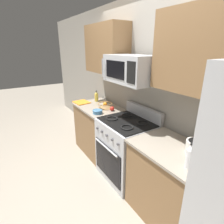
# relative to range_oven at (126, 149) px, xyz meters

# --- Properties ---
(ground_plane) EXTENTS (16.00, 16.00, 0.00)m
(ground_plane) POSITION_rel_range_oven_xyz_m (0.00, -0.68, -0.47)
(ground_plane) COLOR gray
(wall_back) EXTENTS (8.00, 0.10, 2.60)m
(wall_back) POSITION_rel_range_oven_xyz_m (0.00, 0.40, 0.83)
(wall_back) COLOR #9E998E
(wall_back) RESTS_ON ground
(counter_left) EXTENTS (0.96, 0.66, 0.91)m
(counter_left) POSITION_rel_range_oven_xyz_m (-0.87, -0.00, -0.02)
(counter_left) COLOR olive
(counter_left) RESTS_ON ground
(range_oven) EXTENTS (0.76, 0.70, 1.09)m
(range_oven) POSITION_rel_range_oven_xyz_m (0.00, 0.00, 0.00)
(range_oven) COLOR #B2B5BA
(range_oven) RESTS_ON ground
(counter_right) EXTENTS (0.84, 0.66, 0.91)m
(counter_right) POSITION_rel_range_oven_xyz_m (0.81, -0.00, -0.02)
(counter_right) COLOR olive
(counter_right) RESTS_ON ground
(microwave) EXTENTS (0.74, 0.44, 0.35)m
(microwave) POSITION_rel_range_oven_xyz_m (-0.00, 0.03, 1.18)
(microwave) COLOR #B2B5BA
(upper_cabinets_left) EXTENTS (0.95, 0.34, 0.78)m
(upper_cabinets_left) POSITION_rel_range_oven_xyz_m (-0.87, 0.18, 1.41)
(upper_cabinets_left) COLOR olive
(upper_cabinets_right) EXTENTS (0.83, 0.34, 0.78)m
(upper_cabinets_right) POSITION_rel_range_oven_xyz_m (0.81, 0.18, 1.41)
(upper_cabinets_right) COLOR olive
(utensil_crock) EXTENTS (0.19, 0.19, 0.33)m
(utensil_crock) POSITION_rel_range_oven_xyz_m (1.00, 0.11, 0.51)
(utensil_crock) COLOR white
(utensil_crock) RESTS_ON counter_right
(fruit_basket) EXTENTS (0.26, 0.26, 0.11)m
(fruit_basket) POSITION_rel_range_oven_xyz_m (-0.71, 0.05, 0.49)
(fruit_basket) COLOR #9E7A4C
(fruit_basket) RESTS_ON counter_left
(apple_loose) EXTENTS (0.08, 0.08, 0.08)m
(apple_loose) POSITION_rel_range_oven_xyz_m (-0.52, 0.07, 0.48)
(apple_loose) COLOR red
(apple_loose) RESTS_ON counter_left
(cutting_board) EXTENTS (0.31, 0.28, 0.02)m
(cutting_board) POSITION_rel_range_oven_xyz_m (-1.23, -0.17, 0.45)
(cutting_board) COLOR orange
(cutting_board) RESTS_ON counter_left
(bottle_oil) EXTENTS (0.07, 0.07, 0.21)m
(bottle_oil) POSITION_rel_range_oven_xyz_m (-1.16, 0.11, 0.53)
(bottle_oil) COLOR gold
(bottle_oil) RESTS_ON counter_left
(bottle_vinegar) EXTENTS (0.07, 0.07, 0.24)m
(bottle_vinegar) POSITION_rel_range_oven_xyz_m (1.11, -0.15, 0.55)
(bottle_vinegar) COLOR silver
(bottle_vinegar) RESTS_ON counter_right
(prep_bowl) EXTENTS (0.16, 0.16, 0.06)m
(prep_bowl) POSITION_rel_range_oven_xyz_m (-0.54, -0.19, 0.47)
(prep_bowl) COLOR teal
(prep_bowl) RESTS_ON counter_left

